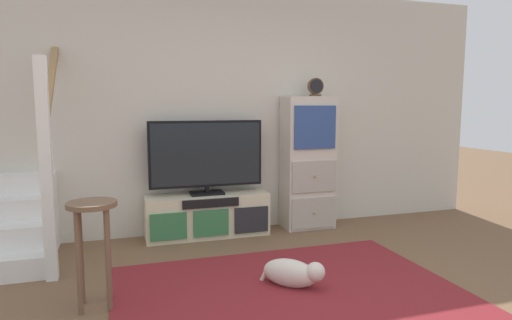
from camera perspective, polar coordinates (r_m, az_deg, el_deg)
back_wall at (r=4.99m, az=-3.69°, el=6.35°), size 6.40×0.12×2.70m
area_rug at (r=3.52m, az=4.16°, el=-16.57°), size 2.60×1.80×0.01m
media_console at (r=4.82m, az=-6.30°, el=-7.18°), size 1.32×0.38×0.46m
television at (r=4.72m, az=-6.46°, el=0.60°), size 1.22×0.22×0.79m
side_cabinet at (r=5.08m, az=6.78°, el=-0.39°), size 0.58×0.38×1.52m
desk_clock at (r=5.06m, az=7.75°, el=9.35°), size 0.18×0.08×0.21m
staircase at (r=4.82m, az=-29.69°, el=-6.38°), size 1.00×1.36×2.20m
bar_stool_near at (r=3.28m, az=-20.44°, el=-8.53°), size 0.34×0.34×0.76m
dog at (r=3.55m, az=4.85°, el=-14.40°), size 0.46×0.45×0.23m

